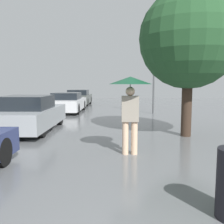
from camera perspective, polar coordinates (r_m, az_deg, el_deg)
pedestrian at (r=6.01m, az=4.18°, el=4.13°), size 1.03×1.03×1.90m
parked_car_second at (r=9.73m, az=-18.50°, el=-0.47°), size 1.87×4.10×1.30m
parked_car_third at (r=15.54m, az=-10.13°, el=2.11°), size 1.79×4.15×1.19m
parked_car_farthest at (r=20.76m, az=-7.59°, el=3.28°), size 1.79×3.99×1.24m
tree at (r=8.62m, az=17.16°, el=15.59°), size 3.18×3.18×4.74m
street_lamp at (r=14.65m, az=9.58°, el=9.89°), size 0.27×0.27×4.21m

